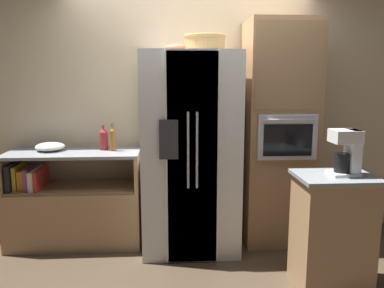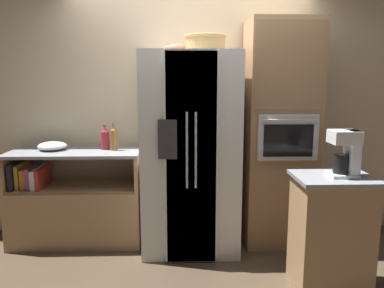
% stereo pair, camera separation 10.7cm
% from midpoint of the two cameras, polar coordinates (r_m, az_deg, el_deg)
% --- Properties ---
extents(ground_plane, '(20.00, 20.00, 0.00)m').
position_cam_midpoint_polar(ground_plane, '(3.85, 1.07, -15.45)').
color(ground_plane, '#4C3D2D').
extents(wall_back, '(12.00, 0.06, 2.80)m').
position_cam_midpoint_polar(wall_back, '(4.01, 0.76, 6.33)').
color(wall_back, beige).
rests_on(wall_back, ground_plane).
extents(counter_left, '(1.30, 0.56, 0.94)m').
position_cam_midpoint_polar(counter_left, '(4.03, -16.48, -9.30)').
color(counter_left, '#A87F56').
rests_on(counter_left, ground_plane).
extents(refrigerator, '(0.90, 0.84, 1.89)m').
position_cam_midpoint_polar(refrigerator, '(3.62, 0.54, -1.24)').
color(refrigerator, silver).
rests_on(refrigerator, ground_plane).
extents(wall_oven, '(0.68, 0.67, 2.20)m').
position_cam_midpoint_polar(wall_oven, '(3.84, 13.87, 1.47)').
color(wall_oven, '#A87F56').
rests_on(wall_oven, ground_plane).
extents(island_counter, '(0.59, 0.47, 0.92)m').
position_cam_midpoint_polar(island_counter, '(3.20, 21.29, -12.51)').
color(island_counter, '#A87F56').
rests_on(island_counter, ground_plane).
extents(wicker_basket, '(0.39, 0.39, 0.15)m').
position_cam_midpoint_polar(wicker_basket, '(3.56, 2.91, 15.17)').
color(wicker_basket, tan).
rests_on(wicker_basket, refrigerator).
extents(fruit_bowl, '(0.24, 0.24, 0.08)m').
position_cam_midpoint_polar(fruit_bowl, '(3.63, -1.43, 14.39)').
color(fruit_bowl, '#DB664C').
rests_on(fruit_bowl, refrigerator).
extents(bottle_tall, '(0.08, 0.08, 0.25)m').
position_cam_midpoint_polar(bottle_tall, '(3.88, -12.35, 0.87)').
color(bottle_tall, maroon).
rests_on(bottle_tall, counter_left).
extents(bottle_short, '(0.06, 0.06, 0.28)m').
position_cam_midpoint_polar(bottle_short, '(3.80, -11.05, 0.84)').
color(bottle_short, brown).
rests_on(bottle_short, counter_left).
extents(mixing_bowl, '(0.28, 0.28, 0.08)m').
position_cam_midpoint_polar(mixing_bowl, '(4.00, -19.79, -0.26)').
color(mixing_bowl, white).
rests_on(mixing_bowl, counter_left).
extents(coffee_maker, '(0.20, 0.19, 0.35)m').
position_cam_midpoint_polar(coffee_maker, '(3.05, 23.42, -1.03)').
color(coffee_maker, white).
rests_on(coffee_maker, island_counter).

